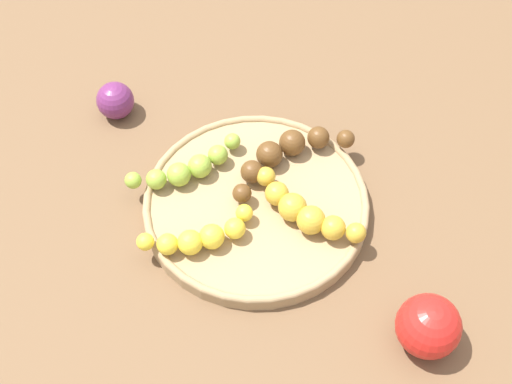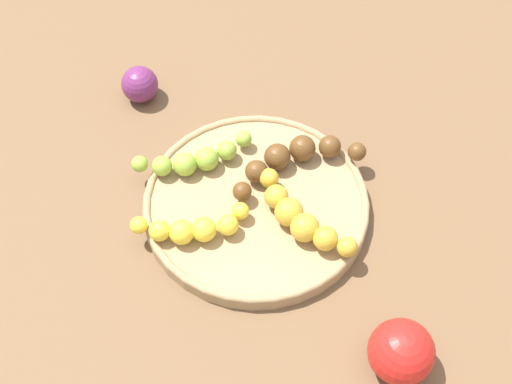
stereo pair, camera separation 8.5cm
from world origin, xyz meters
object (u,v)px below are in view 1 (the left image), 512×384
banana_yellow (200,236)px  apple_red (428,326)px  plum_purple (115,101)px  banana_overripe (285,153)px  fruit_bowl (256,204)px  banana_green (188,168)px  banana_spotted (304,211)px

banana_yellow → apple_red: (0.01, -0.28, 0.00)m
plum_purple → apple_red: 0.51m
banana_overripe → banana_yellow: 0.16m
fruit_bowl → banana_green: banana_green is taller
banana_overripe → plum_purple: (-0.01, 0.25, -0.01)m
banana_overripe → banana_green: bearing=67.0°
fruit_bowl → banana_green: (-0.00, 0.10, 0.02)m
banana_spotted → plum_purple: size_ratio=2.98×
apple_red → banana_yellow: bearing=91.8°
fruit_bowl → banana_spotted: (0.00, -0.06, 0.02)m
banana_yellow → plum_purple: bearing=-168.3°
banana_overripe → banana_yellow: size_ratio=1.45×
banana_overripe → apple_red: apple_red is taller
banana_green → apple_red: bearing=24.2°
banana_spotted → banana_green: 0.16m
fruit_bowl → banana_green: bearing=91.2°
fruit_bowl → apple_red: size_ratio=3.95×
banana_overripe → fruit_bowl: bearing=116.3°
banana_yellow → apple_red: size_ratio=1.55×
fruit_bowl → plum_purple: plum_purple is taller
plum_purple → fruit_bowl: bearing=-103.7°
plum_purple → apple_red: size_ratio=0.72×
banana_spotted → plum_purple: banana_spotted is taller
banana_spotted → banana_yellow: 0.13m
fruit_bowl → plum_purple: bearing=76.3°
banana_green → apple_red: (-0.07, -0.34, 0.00)m
banana_spotted → apple_red: 0.20m
banana_green → banana_overripe: bearing=72.7°
banana_green → plum_purple: bearing=-166.0°
banana_spotted → apple_red: size_ratio=2.15×
plum_purple → banana_yellow: bearing=-124.0°
banana_overripe → banana_green: 0.13m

